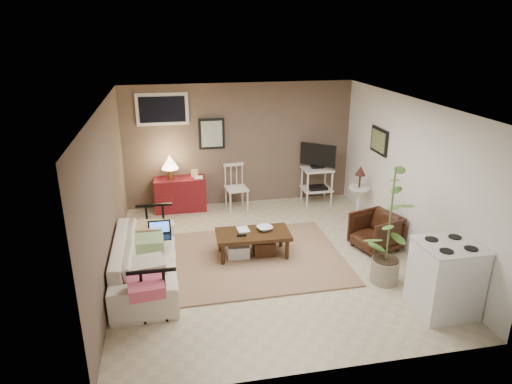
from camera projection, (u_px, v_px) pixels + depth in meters
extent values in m
plane|color=#C1B293|center=(267.00, 259.00, 7.08)|extent=(5.00, 5.00, 0.00)
cube|color=black|center=(212.00, 134.00, 8.76)|extent=(0.50, 0.03, 0.60)
cube|color=black|center=(379.00, 141.00, 7.93)|extent=(0.03, 0.60, 0.45)
cube|color=silver|center=(162.00, 109.00, 8.43)|extent=(0.96, 0.03, 0.60)
cube|color=#9C775B|center=(252.00, 258.00, 7.07)|extent=(2.80, 2.25, 0.03)
cube|color=#38240F|center=(253.00, 234.00, 7.03)|extent=(1.15, 0.62, 0.06)
cylinder|color=#38240F|center=(223.00, 255.00, 6.82)|extent=(0.06, 0.06, 0.36)
cylinder|color=#38240F|center=(287.00, 250.00, 6.97)|extent=(0.06, 0.06, 0.36)
cylinder|color=#38240F|center=(220.00, 242.00, 7.22)|extent=(0.06, 0.06, 0.36)
cylinder|color=#38240F|center=(281.00, 238.00, 7.38)|extent=(0.06, 0.06, 0.36)
cube|color=black|center=(242.00, 235.00, 6.90)|extent=(0.14, 0.05, 0.02)
cube|color=#402816|center=(264.00, 248.00, 7.14)|extent=(0.34, 0.29, 0.25)
cube|color=silver|center=(238.00, 251.00, 7.08)|extent=(0.34, 0.29, 0.21)
imported|color=#F2E2D1|center=(145.00, 252.00, 6.37)|extent=(0.63, 2.17, 0.85)
cube|color=black|center=(160.00, 237.00, 6.68)|extent=(0.33, 0.23, 0.02)
cube|color=black|center=(159.00, 227.00, 6.75)|extent=(0.33, 0.02, 0.21)
cube|color=blue|center=(159.00, 227.00, 6.74)|extent=(0.28, 0.00, 0.17)
cube|color=maroon|center=(180.00, 194.00, 8.86)|extent=(0.98, 0.43, 0.65)
cylinder|color=olive|center=(171.00, 174.00, 8.64)|extent=(0.11, 0.11, 0.22)
cone|color=#FFE0B7|center=(170.00, 162.00, 8.56)|extent=(0.33, 0.33, 0.26)
cube|color=tan|center=(194.00, 173.00, 8.80)|extent=(0.13, 0.02, 0.16)
cube|color=silver|center=(236.00, 189.00, 8.87)|extent=(0.45, 0.45, 0.04)
cylinder|color=silver|center=(230.00, 203.00, 8.75)|extent=(0.03, 0.03, 0.40)
cylinder|color=silver|center=(248.00, 201.00, 8.85)|extent=(0.03, 0.03, 0.40)
cylinder|color=silver|center=(226.00, 197.00, 9.05)|extent=(0.03, 0.03, 0.40)
cylinder|color=silver|center=(243.00, 195.00, 9.15)|extent=(0.03, 0.03, 0.40)
cube|color=silver|center=(234.00, 164.00, 8.89)|extent=(0.40, 0.09, 0.06)
cube|color=silver|center=(317.00, 169.00, 9.10)|extent=(0.58, 0.47, 0.04)
cube|color=silver|center=(316.00, 189.00, 9.24)|extent=(0.58, 0.47, 0.03)
cylinder|color=silver|center=(308.00, 189.00, 8.99)|extent=(0.04, 0.04, 0.73)
cylinder|color=silver|center=(332.00, 188.00, 9.08)|extent=(0.04, 0.04, 0.73)
cylinder|color=silver|center=(302.00, 183.00, 9.36)|extent=(0.04, 0.04, 0.73)
cylinder|color=silver|center=(325.00, 181.00, 9.45)|extent=(0.04, 0.04, 0.73)
cube|color=black|center=(317.00, 167.00, 9.08)|extent=(0.26, 0.15, 0.03)
cube|color=black|center=(318.00, 155.00, 9.00)|extent=(0.60, 0.51, 0.44)
cube|color=#E28158|center=(318.00, 155.00, 9.00)|extent=(0.49, 0.41, 0.36)
cube|color=black|center=(317.00, 189.00, 9.19)|extent=(0.37, 0.26, 0.10)
cylinder|color=silver|center=(357.00, 218.00, 8.55)|extent=(0.27, 0.27, 0.03)
cylinder|color=silver|center=(358.00, 203.00, 8.45)|extent=(0.05, 0.05, 0.58)
cylinder|color=silver|center=(359.00, 188.00, 8.35)|extent=(0.38, 0.38, 0.03)
cylinder|color=black|center=(360.00, 181.00, 8.30)|extent=(0.03, 0.03, 0.25)
cone|color=#361B16|center=(361.00, 171.00, 8.23)|extent=(0.19, 0.19, 0.17)
imported|color=black|center=(376.00, 230.00, 7.29)|extent=(0.77, 0.79, 0.66)
cylinder|color=tan|center=(385.00, 271.00, 6.40)|extent=(0.39, 0.39, 0.34)
cylinder|color=#4C602D|center=(391.00, 215.00, 6.10)|extent=(0.03, 0.03, 1.34)
cube|color=silver|center=(445.00, 279.00, 5.65)|extent=(0.70, 0.65, 0.90)
cube|color=silver|center=(451.00, 245.00, 5.49)|extent=(0.72, 0.67, 0.03)
cylinder|color=black|center=(447.00, 251.00, 5.31)|extent=(0.16, 0.16, 0.01)
cylinder|color=black|center=(471.00, 249.00, 5.37)|extent=(0.16, 0.16, 0.01)
cylinder|color=black|center=(432.00, 239.00, 5.60)|extent=(0.16, 0.16, 0.01)
cylinder|color=black|center=(455.00, 237.00, 5.66)|extent=(0.16, 0.16, 0.01)
imported|color=#38240F|center=(265.00, 223.00, 7.07)|extent=(0.25, 0.10, 0.24)
imported|color=#38240F|center=(237.00, 224.00, 7.04)|extent=(0.18, 0.03, 0.24)
imported|color=#38240F|center=(194.00, 173.00, 8.71)|extent=(0.16, 0.04, 0.21)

